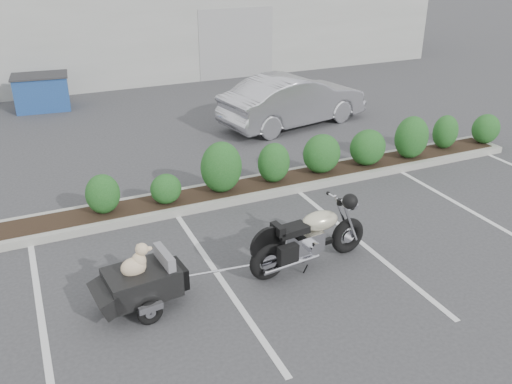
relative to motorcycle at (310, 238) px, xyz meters
name	(u,v)px	position (x,y,z in m)	size (l,w,h in m)	color
ground	(286,241)	(0.01, 0.84, -0.52)	(90.00, 90.00, 0.00)	#38383A
planter_kerb	(281,183)	(1.01, 3.04, -0.44)	(12.00, 1.00, 0.15)	#9E9E93
building	(104,14)	(0.01, 17.84, 1.48)	(26.00, 10.00, 4.00)	#9EA099
motorcycle	(310,238)	(0.00, 0.00, 0.00)	(2.25, 0.82, 1.29)	black
pet_trailer	(141,281)	(-2.79, 0.02, -0.06)	(1.81, 1.02, 1.07)	black
sedan	(294,100)	(3.27, 6.77, 0.21)	(1.53, 4.39, 1.45)	#BCBBC3
dumpster	(42,92)	(-3.22, 11.38, 0.04)	(1.78, 1.31, 1.10)	navy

